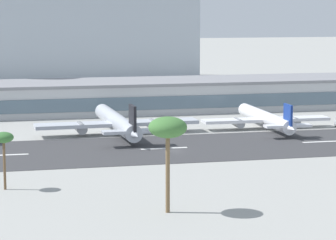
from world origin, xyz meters
TOP-DOWN VIEW (x-y plane):
  - ground_plane at (0.00, 0.00)m, footprint 1400.00×1400.00m
  - runway_strip at (0.00, 4.07)m, footprint 800.00×38.08m
  - runway_centreline_dash_3 at (-41.69, 4.07)m, footprint 12.00×1.20m
  - runway_centreline_dash_4 at (-1.90, 4.07)m, footprint 12.00×1.20m
  - runway_centreline_dash_5 at (41.58, 4.07)m, footprint 12.00×1.20m
  - terminal_building at (11.93, 76.06)m, footprint 199.38×29.25m
  - distant_hotel_block at (-12.73, 199.52)m, footprint 140.50×24.22m
  - airliner_black_tail_gate_0 at (-9.91, 27.30)m, footprint 46.37×51.45m
  - airliner_navy_tail_gate_1 at (34.38, 27.83)m, footprint 38.30×44.85m
  - palm_tree_1 at (-41.69, -31.34)m, footprint 3.90×3.90m
  - palm_tree_2 at (-14.39, -54.79)m, footprint 6.66×6.66m

SIDE VIEW (x-z plane):
  - ground_plane at x=0.00m, z-range 0.00..0.00m
  - runway_strip at x=0.00m, z-range 0.00..0.08m
  - runway_centreline_dash_3 at x=-41.69m, z-range 0.08..0.09m
  - runway_centreline_dash_4 at x=-1.90m, z-range 0.08..0.09m
  - runway_centreline_dash_5 at x=41.58m, z-range 0.08..0.09m
  - airliner_navy_tail_gate_1 at x=34.38m, z-range -1.70..7.66m
  - airliner_black_tail_gate_0 at x=-9.91m, z-range -1.95..8.78m
  - terminal_building at x=11.93m, z-range 0.01..10.55m
  - palm_tree_1 at x=-41.69m, z-range 4.23..15.63m
  - palm_tree_2 at x=-14.39m, z-range 6.21..23.02m
  - distant_hotel_block at x=-12.73m, z-range 0.00..41.39m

